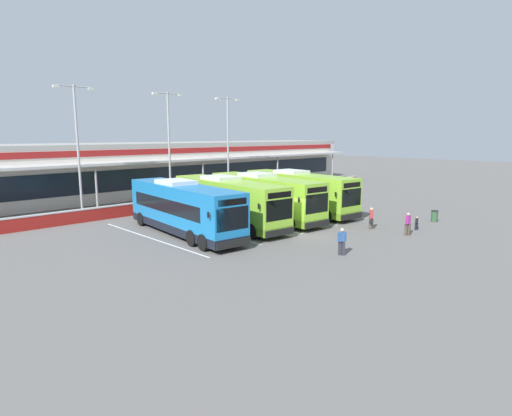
% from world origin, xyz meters
% --- Properties ---
extents(ground_plane, '(200.00, 200.00, 0.00)m').
position_xyz_m(ground_plane, '(0.00, 0.00, 0.00)').
color(ground_plane, '#605E5B').
extents(terminal_building, '(70.00, 13.00, 6.00)m').
position_xyz_m(terminal_building, '(-0.00, 26.91, 3.01)').
color(terminal_building, beige).
rests_on(terminal_building, ground).
extents(red_barrier_wall, '(60.00, 0.40, 1.10)m').
position_xyz_m(red_barrier_wall, '(0.00, 14.50, 0.56)').
color(red_barrier_wall, maroon).
rests_on(red_barrier_wall, ground).
extents(coach_bus_leftmost, '(3.96, 12.34, 3.78)m').
position_xyz_m(coach_bus_leftmost, '(-6.07, 5.41, 1.79)').
color(coach_bus_leftmost, '#1972B7').
rests_on(coach_bus_leftmost, ground).
extents(coach_bus_left_centre, '(3.96, 12.34, 3.78)m').
position_xyz_m(coach_bus_left_centre, '(-1.89, 5.50, 1.79)').
color(coach_bus_left_centre, '#8CC633').
rests_on(coach_bus_left_centre, ground).
extents(coach_bus_centre, '(3.96, 12.34, 3.78)m').
position_xyz_m(coach_bus_centre, '(2.01, 5.40, 1.79)').
color(coach_bus_centre, '#8CC633').
rests_on(coach_bus_centre, ground).
extents(coach_bus_right_centre, '(3.96, 12.34, 3.78)m').
position_xyz_m(coach_bus_right_centre, '(6.32, 5.30, 1.79)').
color(coach_bus_right_centre, '#8CC633').
rests_on(coach_bus_right_centre, ground).
extents(bay_stripe_far_west, '(0.14, 13.00, 0.01)m').
position_xyz_m(bay_stripe_far_west, '(-8.40, 6.00, 0.00)').
color(bay_stripe_far_west, silver).
rests_on(bay_stripe_far_west, ground).
extents(bay_stripe_west, '(0.14, 13.00, 0.01)m').
position_xyz_m(bay_stripe_west, '(-4.20, 6.00, 0.00)').
color(bay_stripe_west, silver).
rests_on(bay_stripe_west, ground).
extents(bay_stripe_mid_west, '(0.14, 13.00, 0.01)m').
position_xyz_m(bay_stripe_mid_west, '(0.00, 6.00, 0.00)').
color(bay_stripe_mid_west, silver).
rests_on(bay_stripe_mid_west, ground).
extents(bay_stripe_centre, '(0.14, 13.00, 0.01)m').
position_xyz_m(bay_stripe_centre, '(4.20, 6.00, 0.00)').
color(bay_stripe_centre, silver).
rests_on(bay_stripe_centre, ground).
extents(bay_stripe_mid_east, '(0.14, 13.00, 0.01)m').
position_xyz_m(bay_stripe_mid_east, '(8.40, 6.00, 0.00)').
color(bay_stripe_mid_east, silver).
rests_on(bay_stripe_mid_east, ground).
extents(pedestrian_with_handbag, '(0.61, 0.52, 1.62)m').
position_xyz_m(pedestrian_with_handbag, '(4.92, -2.97, 0.86)').
color(pedestrian_with_handbag, '#4C4238').
rests_on(pedestrian_with_handbag, ground).
extents(pedestrian_in_dark_coat, '(0.54, 0.33, 1.62)m').
position_xyz_m(pedestrian_in_dark_coat, '(4.93, -5.84, 0.87)').
color(pedestrian_in_dark_coat, '#4C4238').
rests_on(pedestrian_in_dark_coat, ground).
extents(pedestrian_child, '(0.33, 0.19, 1.00)m').
position_xyz_m(pedestrian_child, '(7.05, -5.49, 0.54)').
color(pedestrian_child, black).
rests_on(pedestrian_child, ground).
extents(pedestrian_near_bin, '(0.51, 0.41, 1.62)m').
position_xyz_m(pedestrian_near_bin, '(-2.52, -5.46, 0.87)').
color(pedestrian_near_bin, '#33333D').
rests_on(pedestrian_near_bin, ground).
extents(lamp_post_west, '(3.24, 0.28, 11.00)m').
position_xyz_m(lamp_post_west, '(-8.66, 16.75, 6.29)').
color(lamp_post_west, '#9E9EA3').
rests_on(lamp_post_west, ground).
extents(lamp_post_centre, '(3.24, 0.28, 11.00)m').
position_xyz_m(lamp_post_centre, '(0.13, 16.61, 6.29)').
color(lamp_post_centre, '#9E9EA3').
rests_on(lamp_post_centre, ground).
extents(lamp_post_east, '(3.24, 0.28, 11.00)m').
position_xyz_m(lamp_post_east, '(7.87, 16.85, 6.29)').
color(lamp_post_east, '#9E9EA3').
rests_on(lamp_post_east, ground).
extents(litter_bin, '(0.54, 0.54, 0.93)m').
position_xyz_m(litter_bin, '(10.98, -5.15, 0.47)').
color(litter_bin, '#2D5133').
rests_on(litter_bin, ground).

